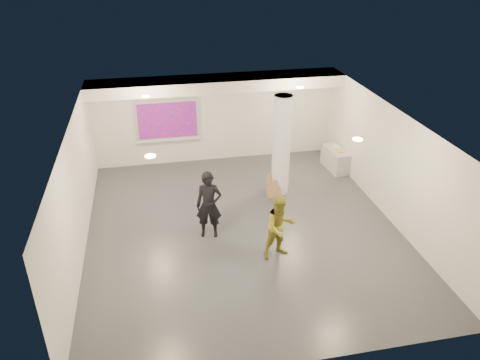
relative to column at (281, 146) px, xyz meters
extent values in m
cube|color=#36393E|center=(-1.50, -1.80, -1.50)|extent=(8.00, 9.00, 0.01)
cube|color=silver|center=(-1.50, -1.80, 1.50)|extent=(8.00, 9.00, 0.01)
cube|color=silver|center=(-1.50, 2.70, 0.00)|extent=(8.00, 0.01, 3.00)
cube|color=silver|center=(-1.50, -6.30, 0.00)|extent=(8.00, 0.01, 3.00)
cube|color=silver|center=(-5.50, -1.80, 0.00)|extent=(0.01, 9.00, 3.00)
cube|color=silver|center=(2.50, -1.80, 0.00)|extent=(0.01, 9.00, 3.00)
cube|color=silver|center=(-1.50, 2.15, 1.32)|extent=(8.00, 1.10, 0.36)
cylinder|color=#E8DE7E|center=(-3.70, 0.70, 1.48)|extent=(0.22, 0.22, 0.02)
cylinder|color=#E8DE7E|center=(0.70, 0.70, 1.48)|extent=(0.22, 0.22, 0.02)
cylinder|color=#E8DE7E|center=(-3.70, -3.30, 1.48)|extent=(0.22, 0.22, 0.02)
cylinder|color=#E8DE7E|center=(0.70, -3.30, 1.48)|extent=(0.22, 0.22, 0.02)
cylinder|color=white|center=(0.00, 0.00, 0.00)|extent=(0.52, 0.52, 3.00)
cube|color=silver|center=(-3.10, 2.66, 0.05)|extent=(2.10, 0.06, 1.40)
cube|color=#111AB7|center=(-3.10, 2.62, 0.05)|extent=(1.90, 0.01, 1.20)
cube|color=silver|center=(-3.10, 2.60, -0.65)|extent=(2.10, 0.08, 0.04)
cube|color=#A1A4A7|center=(2.22, 1.14, -1.15)|extent=(0.61, 1.25, 0.71)
cube|color=silver|center=(2.28, 1.34, -0.78)|extent=(0.26, 0.32, 0.02)
cube|color=yellow|center=(2.28, 0.98, -0.78)|extent=(0.28, 0.34, 0.03)
cube|color=#99744B|center=(-0.10, -0.06, -1.18)|extent=(0.59, 0.22, 0.64)
cube|color=#99744B|center=(-0.26, -0.28, -1.25)|extent=(0.48, 0.25, 0.50)
imported|color=black|center=(-2.40, -1.91, -0.61)|extent=(0.72, 0.55, 1.79)
imported|color=olive|center=(-0.88, -3.09, -0.69)|extent=(0.90, 0.77, 1.62)
camera|label=1|loc=(-3.62, -11.94, 5.34)|focal=35.00mm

